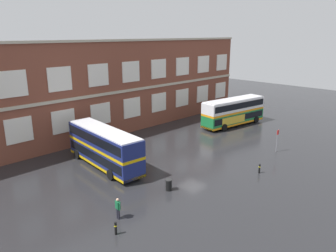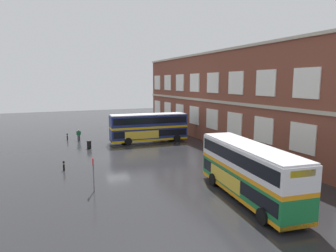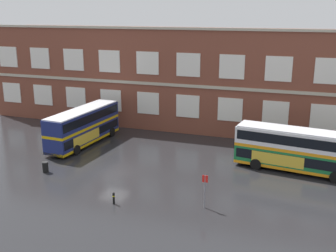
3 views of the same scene
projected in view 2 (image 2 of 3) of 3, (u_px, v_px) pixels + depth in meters
ground_plane at (134, 155)px, 35.03m from camera, size 120.00×120.00×0.00m
brick_terminal_building at (248, 100)px, 39.95m from camera, size 51.59×8.19×12.79m
double_decker_near at (149, 127)px, 42.58m from camera, size 3.48×11.16×4.07m
double_decker_middle at (249, 171)px, 21.65m from camera, size 11.24×4.02×4.07m
waiting_passenger at (79, 134)px, 43.74m from camera, size 0.28×0.64×1.70m
bus_stand_flag at (93, 171)px, 23.19m from camera, size 0.44×0.10×2.70m
station_litter_bin at (89, 144)px, 38.61m from camera, size 0.60×0.60×1.03m
safety_bollard_west at (67, 136)px, 44.41m from camera, size 0.19×0.19×0.95m
safety_bollard_east at (64, 166)px, 28.92m from camera, size 0.19×0.19×0.95m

